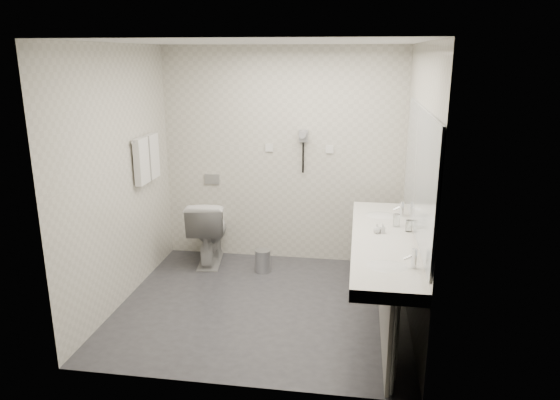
# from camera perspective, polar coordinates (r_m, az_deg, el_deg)

# --- Properties ---
(floor) EXTENTS (2.80, 2.80, 0.00)m
(floor) POSITION_cam_1_polar(r_m,az_deg,el_deg) (5.24, -1.91, -11.50)
(floor) COLOR #2C2C32
(floor) RESTS_ON ground
(ceiling) EXTENTS (2.80, 2.80, 0.00)m
(ceiling) POSITION_cam_1_polar(r_m,az_deg,el_deg) (4.66, -2.20, 16.99)
(ceiling) COLOR silver
(ceiling) RESTS_ON wall_back
(wall_back) EXTENTS (2.80, 0.00, 2.80)m
(wall_back) POSITION_cam_1_polar(r_m,az_deg,el_deg) (6.05, 0.24, 4.83)
(wall_back) COLOR beige
(wall_back) RESTS_ON floor
(wall_front) EXTENTS (2.80, 0.00, 2.80)m
(wall_front) POSITION_cam_1_polar(r_m,az_deg,el_deg) (3.58, -5.90, -3.08)
(wall_front) COLOR beige
(wall_front) RESTS_ON floor
(wall_left) EXTENTS (0.00, 2.60, 2.60)m
(wall_left) POSITION_cam_1_polar(r_m,az_deg,el_deg) (5.23, -17.29, 2.36)
(wall_left) COLOR beige
(wall_left) RESTS_ON floor
(wall_right) EXTENTS (0.00, 2.60, 2.60)m
(wall_right) POSITION_cam_1_polar(r_m,az_deg,el_deg) (4.75, 14.81, 1.21)
(wall_right) COLOR beige
(wall_right) RESTS_ON floor
(vanity_counter) EXTENTS (0.55, 2.20, 0.10)m
(vanity_counter) POSITION_cam_1_polar(r_m,az_deg,el_deg) (4.67, 11.30, -4.61)
(vanity_counter) COLOR silver
(vanity_counter) RESTS_ON floor
(vanity_panel) EXTENTS (0.03, 2.15, 0.75)m
(vanity_panel) POSITION_cam_1_polar(r_m,az_deg,el_deg) (4.83, 11.33, -9.35)
(vanity_panel) COLOR gray
(vanity_panel) RESTS_ON floor
(vanity_post_near) EXTENTS (0.06, 0.06, 0.75)m
(vanity_post_near) POSITION_cam_1_polar(r_m,az_deg,el_deg) (3.91, 12.39, -15.81)
(vanity_post_near) COLOR silver
(vanity_post_near) RESTS_ON floor
(vanity_post_far) EXTENTS (0.06, 0.06, 0.75)m
(vanity_post_far) POSITION_cam_1_polar(r_m,az_deg,el_deg) (5.79, 11.22, -5.01)
(vanity_post_far) COLOR silver
(vanity_post_far) RESTS_ON floor
(mirror) EXTENTS (0.02, 2.20, 1.05)m
(mirror) POSITION_cam_1_polar(r_m,az_deg,el_deg) (4.51, 15.05, 3.05)
(mirror) COLOR #B2BCC6
(mirror) RESTS_ON wall_right
(basin_near) EXTENTS (0.40, 0.31, 0.05)m
(basin_near) POSITION_cam_1_polar(r_m,az_deg,el_deg) (4.05, 11.68, -7.33)
(basin_near) COLOR silver
(basin_near) RESTS_ON vanity_counter
(basin_far) EXTENTS (0.40, 0.31, 0.05)m
(basin_far) POSITION_cam_1_polar(r_m,az_deg,el_deg) (5.27, 11.05, -1.81)
(basin_far) COLOR silver
(basin_far) RESTS_ON vanity_counter
(faucet_near) EXTENTS (0.04, 0.04, 0.15)m
(faucet_near) POSITION_cam_1_polar(r_m,az_deg,el_deg) (4.03, 14.53, -6.24)
(faucet_near) COLOR silver
(faucet_near) RESTS_ON vanity_counter
(faucet_far) EXTENTS (0.04, 0.04, 0.15)m
(faucet_far) POSITION_cam_1_polar(r_m,az_deg,el_deg) (5.26, 13.22, -0.95)
(faucet_far) COLOR silver
(faucet_far) RESTS_ON vanity_counter
(soap_bottle_a) EXTENTS (0.05, 0.05, 0.09)m
(soap_bottle_a) POSITION_cam_1_polar(r_m,az_deg,el_deg) (4.74, 11.22, -3.04)
(soap_bottle_a) COLOR white
(soap_bottle_a) RESTS_ON vanity_counter
(soap_bottle_b) EXTENTS (0.09, 0.09, 0.09)m
(soap_bottle_b) POSITION_cam_1_polar(r_m,az_deg,el_deg) (4.73, 10.61, -3.10)
(soap_bottle_b) COLOR white
(soap_bottle_b) RESTS_ON vanity_counter
(glass_left) EXTENTS (0.07, 0.07, 0.11)m
(glass_left) POSITION_cam_1_polar(r_m,az_deg,el_deg) (4.83, 13.98, -2.78)
(glass_left) COLOR silver
(glass_left) RESTS_ON vanity_counter
(glass_right) EXTENTS (0.07, 0.07, 0.12)m
(glass_right) POSITION_cam_1_polar(r_m,az_deg,el_deg) (4.94, 12.70, -2.19)
(glass_right) COLOR silver
(glass_right) RESTS_ON vanity_counter
(toilet) EXTENTS (0.54, 0.82, 0.78)m
(toilet) POSITION_cam_1_polar(r_m,az_deg,el_deg) (6.18, -7.86, -3.38)
(toilet) COLOR silver
(toilet) RESTS_ON floor
(flush_plate) EXTENTS (0.18, 0.02, 0.12)m
(flush_plate) POSITION_cam_1_polar(r_m,az_deg,el_deg) (6.28, -7.49, 2.29)
(flush_plate) COLOR #B2B5BA
(flush_plate) RESTS_ON wall_back
(pedal_bin) EXTENTS (0.18, 0.18, 0.25)m
(pedal_bin) POSITION_cam_1_polar(r_m,az_deg,el_deg) (5.94, -1.91, -6.77)
(pedal_bin) COLOR #B2B5BA
(pedal_bin) RESTS_ON floor
(bin_lid) EXTENTS (0.18, 0.18, 0.02)m
(bin_lid) POSITION_cam_1_polar(r_m,az_deg,el_deg) (5.89, -1.92, -5.60)
(bin_lid) COLOR #B2B5BA
(bin_lid) RESTS_ON pedal_bin
(towel_rail) EXTENTS (0.02, 0.62, 0.02)m
(towel_rail) POSITION_cam_1_polar(r_m,az_deg,el_deg) (5.65, -14.69, 6.61)
(towel_rail) COLOR silver
(towel_rail) RESTS_ON wall_left
(towel_near) EXTENTS (0.07, 0.24, 0.48)m
(towel_near) POSITION_cam_1_polar(r_m,az_deg,el_deg) (5.56, -14.99, 4.14)
(towel_near) COLOR silver
(towel_near) RESTS_ON towel_rail
(towel_far) EXTENTS (0.07, 0.24, 0.48)m
(towel_far) POSITION_cam_1_polar(r_m,az_deg,el_deg) (5.81, -13.91, 4.70)
(towel_far) COLOR silver
(towel_far) RESTS_ON towel_rail
(dryer_cradle) EXTENTS (0.10, 0.04, 0.14)m
(dryer_cradle) POSITION_cam_1_polar(r_m,az_deg,el_deg) (5.95, 2.60, 7.06)
(dryer_cradle) COLOR gray
(dryer_cradle) RESTS_ON wall_back
(dryer_barrel) EXTENTS (0.08, 0.14, 0.08)m
(dryer_barrel) POSITION_cam_1_polar(r_m,az_deg,el_deg) (5.87, 2.53, 7.25)
(dryer_barrel) COLOR gray
(dryer_barrel) RESTS_ON dryer_cradle
(dryer_cord) EXTENTS (0.02, 0.02, 0.35)m
(dryer_cord) POSITION_cam_1_polar(r_m,az_deg,el_deg) (5.97, 2.56, 4.67)
(dryer_cord) COLOR black
(dryer_cord) RESTS_ON dryer_cradle
(switch_plate_a) EXTENTS (0.09, 0.02, 0.09)m
(switch_plate_a) POSITION_cam_1_polar(r_m,az_deg,el_deg) (6.04, -1.19, 5.77)
(switch_plate_a) COLOR silver
(switch_plate_a) RESTS_ON wall_back
(switch_plate_b) EXTENTS (0.09, 0.02, 0.09)m
(switch_plate_b) POSITION_cam_1_polar(r_m,az_deg,el_deg) (5.96, 5.48, 5.57)
(switch_plate_b) COLOR silver
(switch_plate_b) RESTS_ON wall_back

